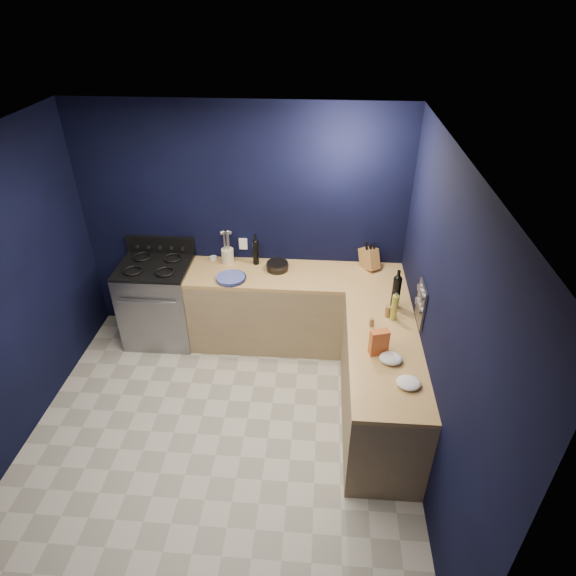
# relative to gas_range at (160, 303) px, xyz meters

# --- Properties ---
(floor) EXTENTS (3.50, 3.50, 0.02)m
(floor) POSITION_rel_gas_range_xyz_m (0.93, -1.42, -0.47)
(floor) COLOR #B8B2A2
(floor) RESTS_ON ground
(ceiling) EXTENTS (3.50, 3.50, 0.02)m
(ceiling) POSITION_rel_gas_range_xyz_m (0.93, -1.42, 2.15)
(ceiling) COLOR silver
(ceiling) RESTS_ON ground
(wall_back) EXTENTS (3.50, 0.02, 2.60)m
(wall_back) POSITION_rel_gas_range_xyz_m (0.93, 0.34, 0.84)
(wall_back) COLOR black
(wall_back) RESTS_ON ground
(wall_right) EXTENTS (0.02, 3.50, 2.60)m
(wall_right) POSITION_rel_gas_range_xyz_m (2.69, -1.42, 0.84)
(wall_right) COLOR black
(wall_right) RESTS_ON ground
(wall_front) EXTENTS (3.50, 0.02, 2.60)m
(wall_front) POSITION_rel_gas_range_xyz_m (0.93, -3.18, 0.84)
(wall_front) COLOR black
(wall_front) RESTS_ON ground
(cab_back) EXTENTS (2.30, 0.63, 0.86)m
(cab_back) POSITION_rel_gas_range_xyz_m (1.53, 0.02, -0.03)
(cab_back) COLOR #9F8359
(cab_back) RESTS_ON floor
(top_back) EXTENTS (2.30, 0.63, 0.04)m
(top_back) POSITION_rel_gas_range_xyz_m (1.53, 0.02, 0.42)
(top_back) COLOR olive
(top_back) RESTS_ON cab_back
(cab_right) EXTENTS (0.63, 1.67, 0.86)m
(cab_right) POSITION_rel_gas_range_xyz_m (2.37, -1.13, -0.03)
(cab_right) COLOR #9F8359
(cab_right) RESTS_ON floor
(top_right) EXTENTS (0.63, 1.67, 0.04)m
(top_right) POSITION_rel_gas_range_xyz_m (2.37, -1.13, 0.42)
(top_right) COLOR olive
(top_right) RESTS_ON cab_right
(gas_range) EXTENTS (0.76, 0.66, 0.92)m
(gas_range) POSITION_rel_gas_range_xyz_m (0.00, 0.00, 0.00)
(gas_range) COLOR gray
(gas_range) RESTS_ON floor
(oven_door) EXTENTS (0.59, 0.02, 0.42)m
(oven_door) POSITION_rel_gas_range_xyz_m (0.00, -0.32, -0.01)
(oven_door) COLOR black
(oven_door) RESTS_ON gas_range
(cooktop) EXTENTS (0.76, 0.66, 0.03)m
(cooktop) POSITION_rel_gas_range_xyz_m (0.00, 0.00, 0.48)
(cooktop) COLOR black
(cooktop) RESTS_ON gas_range
(backguard) EXTENTS (0.76, 0.06, 0.20)m
(backguard) POSITION_rel_gas_range_xyz_m (0.00, 0.30, 0.58)
(backguard) COLOR black
(backguard) RESTS_ON gas_range
(spice_panel) EXTENTS (0.02, 0.28, 0.38)m
(spice_panel) POSITION_rel_gas_range_xyz_m (2.67, -0.87, 0.72)
(spice_panel) COLOR gray
(spice_panel) RESTS_ON wall_right
(wall_outlet) EXTENTS (0.09, 0.02, 0.13)m
(wall_outlet) POSITION_rel_gas_range_xyz_m (0.93, 0.32, 0.62)
(wall_outlet) COLOR white
(wall_outlet) RESTS_ON wall_back
(plate_stack) EXTENTS (0.31, 0.31, 0.04)m
(plate_stack) POSITION_rel_gas_range_xyz_m (0.86, -0.15, 0.46)
(plate_stack) COLOR #404DA7
(plate_stack) RESTS_ON top_back
(ramekin) EXTENTS (0.08, 0.08, 0.03)m
(ramekin) POSITION_rel_gas_range_xyz_m (0.59, 0.27, 0.46)
(ramekin) COLOR white
(ramekin) RESTS_ON top_back
(utensil_crock) EXTENTS (0.17, 0.17, 0.17)m
(utensil_crock) POSITION_rel_gas_range_xyz_m (0.77, 0.21, 0.52)
(utensil_crock) COLOR beige
(utensil_crock) RESTS_ON top_back
(wine_bottle_back) EXTENTS (0.07, 0.07, 0.27)m
(wine_bottle_back) POSITION_rel_gas_range_xyz_m (1.08, 0.20, 0.58)
(wine_bottle_back) COLOR black
(wine_bottle_back) RESTS_ON top_back
(lemon_basket) EXTENTS (0.29, 0.29, 0.09)m
(lemon_basket) POSITION_rel_gas_range_xyz_m (1.33, 0.09, 0.48)
(lemon_basket) COLOR black
(lemon_basket) RESTS_ON top_back
(knife_block) EXTENTS (0.25, 0.29, 0.28)m
(knife_block) POSITION_rel_gas_range_xyz_m (2.31, 0.21, 0.55)
(knife_block) COLOR olive
(knife_block) RESTS_ON top_back
(wine_bottle_right) EXTENTS (0.11, 0.11, 0.33)m
(wine_bottle_right) POSITION_rel_gas_range_xyz_m (2.50, -0.53, 0.60)
(wine_bottle_right) COLOR black
(wine_bottle_right) RESTS_ON top_right
(oil_bottle) EXTENTS (0.06, 0.06, 0.26)m
(oil_bottle) POSITION_rel_gas_range_xyz_m (2.47, -0.72, 0.57)
(oil_bottle) COLOR #A5A438
(oil_bottle) RESTS_ON top_right
(spice_jar_near) EXTENTS (0.05, 0.05, 0.11)m
(spice_jar_near) POSITION_rel_gas_range_xyz_m (2.42, -0.68, 0.49)
(spice_jar_near) COLOR olive
(spice_jar_near) RESTS_ON top_right
(spice_jar_far) EXTENTS (0.04, 0.04, 0.08)m
(spice_jar_far) POSITION_rel_gas_range_xyz_m (2.27, -0.84, 0.48)
(spice_jar_far) COLOR olive
(spice_jar_far) RESTS_ON top_right
(crouton_bag) EXTENTS (0.17, 0.11, 0.23)m
(crouton_bag) POSITION_rel_gas_range_xyz_m (2.29, -1.21, 0.55)
(crouton_bag) COLOR #A9060D
(crouton_bag) RESTS_ON top_right
(towel_front) EXTENTS (0.20, 0.17, 0.07)m
(towel_front) POSITION_rel_gas_range_xyz_m (2.39, -1.31, 0.47)
(towel_front) COLOR white
(towel_front) RESTS_ON top_right
(towel_end) EXTENTS (0.21, 0.19, 0.06)m
(towel_end) POSITION_rel_gas_range_xyz_m (2.50, -1.59, 0.47)
(towel_end) COLOR white
(towel_end) RESTS_ON top_right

